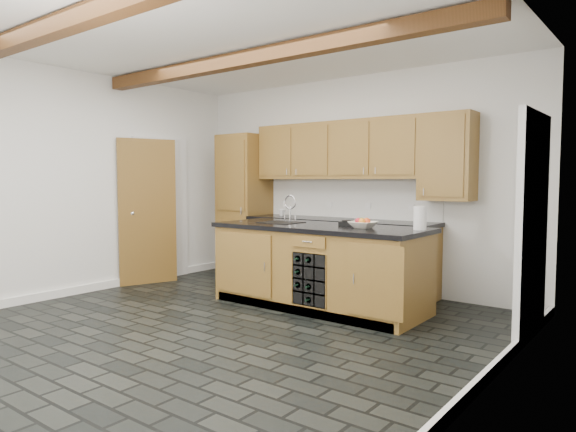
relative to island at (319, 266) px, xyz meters
The scene contains 10 objects.
ground 1.40m from the island, 103.42° to the right, with size 5.00×5.00×0.00m, color black.
room_shell 1.36m from the island, 117.45° to the right, with size 5.01×5.00×5.00m.
back_cabinetry 1.28m from the island, 125.61° to the left, with size 3.65×0.62×2.20m.
island is the anchor object (origin of this frame).
faucet 0.75m from the island, behind, with size 0.45×0.40×0.34m.
kitchen_scale 0.59m from the island, 31.77° to the left, with size 0.22×0.17×0.06m.
fruit_bowl 0.75m from the island, ahead, with size 0.29×0.29×0.07m, color white.
fruit_cluster 0.78m from the island, ahead, with size 0.16×0.17×0.07m.
paper_towel 1.27m from the island, ahead, with size 0.13×0.13×0.24m, color white.
mug 1.69m from the island, 143.25° to the left, with size 0.10×0.10×0.09m, color white.
Camera 1 is at (3.52, -3.46, 1.43)m, focal length 32.00 mm.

